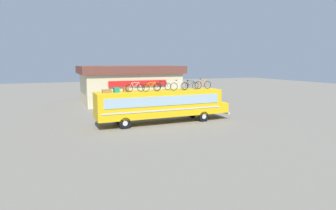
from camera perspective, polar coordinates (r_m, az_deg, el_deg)
The scene contains 12 objects.
ground_plane at distance 25.79m, azimuth -1.64°, elevation -3.59°, with size 120.00×120.00×0.00m, color slate.
bus at distance 25.54m, azimuth -1.27°, elevation 0.32°, with size 12.57×2.58×2.94m.
luggage_bag_1 at distance 23.95m, azimuth -12.34°, elevation 2.76°, with size 0.75×0.48×0.29m, color olive.
luggage_bag_2 at distance 24.20m, azimuth -10.45°, elevation 3.02°, with size 0.45×0.55×0.41m, color #1E7F66.
luggage_bag_3 at distance 24.55m, azimuth -8.52°, elevation 3.12°, with size 0.47×0.42×0.39m, color olive.
rooftop_bicycle_1 at distance 24.49m, azimuth -6.71°, elevation 3.54°, with size 1.71×0.44×0.87m.
rooftop_bicycle_2 at distance 24.59m, azimuth -3.40°, elevation 3.60°, with size 1.67×0.44×0.86m.
rooftop_bicycle_3 at distance 25.76m, azimuth -1.08°, elevation 3.85°, with size 1.67×0.44×0.87m.
rooftop_bicycle_4 at distance 25.62m, azimuth 2.28°, elevation 3.88°, with size 1.76×0.44×0.95m.
rooftop_bicycle_5 at distance 26.61m, azimuth 4.54°, elevation 3.98°, with size 1.76×0.44×0.88m.
rooftop_bicycle_6 at distance 27.26m, azimuth 7.10°, elevation 4.12°, with size 1.78×0.44×0.97m.
roadside_building at distance 39.01m, azimuth -7.73°, elevation 4.30°, with size 13.42×8.25×5.00m.
Camera 1 is at (-9.18, -23.48, 5.45)m, focal length 30.01 mm.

